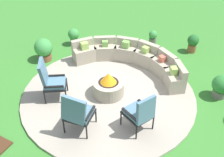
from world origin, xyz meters
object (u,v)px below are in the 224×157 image
object	(u,v)px
curved_stone_bench	(132,58)
lounge_chair_front_right	(77,112)
lounge_chair_back_left	(140,112)
potted_plant_1	(44,49)
potted_plant_5	(221,86)
lounge_chair_front_left	(51,80)
potted_plant_4	(74,36)
potted_plant_3	(193,42)
fire_pit	(108,86)
potted_plant_0	(153,37)

from	to	relation	value
curved_stone_bench	lounge_chair_front_right	bearing A→B (deg)	-88.82
lounge_chair_back_left	lounge_chair_front_right	bearing A→B (deg)	144.75
lounge_chair_front_right	lounge_chair_back_left	bearing A→B (deg)	20.64
potted_plant_1	potted_plant_5	distance (m)	5.43
lounge_chair_front_right	potted_plant_5	bearing A→B (deg)	38.38
lounge_chair_front_left	lounge_chair_front_right	distance (m)	1.43
lounge_chair_front_right	potted_plant_4	world-z (taller)	lounge_chair_front_right
lounge_chair_front_left	potted_plant_1	distance (m)	2.07
potted_plant_5	lounge_chair_front_left	bearing A→B (deg)	-150.20
lounge_chair_front_left	potted_plant_5	bearing A→B (deg)	86.67
lounge_chair_back_left	potted_plant_5	distance (m)	2.60
potted_plant_5	potted_plant_3	bearing A→B (deg)	123.08
lounge_chair_front_right	lounge_chair_back_left	size ratio (longest dim) A/B	1.10
fire_pit	potted_plant_0	bearing A→B (deg)	89.54
lounge_chair_back_left	potted_plant_3	bearing A→B (deg)	23.33
lounge_chair_front_left	lounge_chair_front_right	bearing A→B (deg)	29.63
fire_pit	potted_plant_1	distance (m)	2.78
curved_stone_bench	potted_plant_1	bearing A→B (deg)	-161.33
fire_pit	potted_plant_3	size ratio (longest dim) A/B	1.33
fire_pit	potted_plant_0	size ratio (longest dim) A/B	1.45
lounge_chair_front_left	potted_plant_1	world-z (taller)	lounge_chair_front_left
potted_plant_0	potted_plant_5	size ratio (longest dim) A/B	0.87
lounge_chair_front_right	lounge_chair_front_left	bearing A→B (deg)	143.40
lounge_chair_front_right	potted_plant_1	size ratio (longest dim) A/B	1.51
potted_plant_0	lounge_chair_back_left	bearing A→B (deg)	-72.57
potted_plant_1	potted_plant_0	bearing A→B (deg)	42.84
curved_stone_bench	lounge_chair_front_left	size ratio (longest dim) A/B	3.18
potted_plant_0	potted_plant_4	world-z (taller)	potted_plant_4
lounge_chair_back_left	potted_plant_0	world-z (taller)	lounge_chair_back_left
lounge_chair_front_right	potted_plant_4	distance (m)	4.21
lounge_chair_back_left	potted_plant_1	distance (m)	4.21
fire_pit	curved_stone_bench	distance (m)	1.51
lounge_chair_front_right	potted_plant_4	xyz separation A→B (m)	(-2.49, 3.38, -0.28)
lounge_chair_front_right	potted_plant_0	size ratio (longest dim) A/B	1.95
lounge_chair_front_right	potted_plant_0	world-z (taller)	lounge_chair_front_right
fire_pit	potted_plant_0	xyz separation A→B (m)	(0.03, 3.14, -0.00)
lounge_chair_front_left	potted_plant_1	xyz separation A→B (m)	(-1.47, 1.44, -0.24)
fire_pit	potted_plant_5	size ratio (longest dim) A/B	1.26
potted_plant_3	lounge_chair_front_left	bearing A→B (deg)	-121.60
curved_stone_bench	potted_plant_0	distance (m)	1.63
potted_plant_1	potted_plant_5	bearing A→B (deg)	8.40
potted_plant_5	potted_plant_1	bearing A→B (deg)	-171.60
curved_stone_bench	lounge_chair_front_right	size ratio (longest dim) A/B	3.28
fire_pit	potted_plant_4	distance (m)	3.10
fire_pit	potted_plant_1	world-z (taller)	potted_plant_1
potted_plant_0	potted_plant_5	distance (m)	3.16
fire_pit	potted_plant_5	distance (m)	3.01
potted_plant_1	potted_plant_5	xyz separation A→B (m)	(5.37, 0.79, -0.04)
potted_plant_1	potted_plant_4	world-z (taller)	potted_plant_1
curved_stone_bench	lounge_chair_front_right	xyz separation A→B (m)	(0.06, -3.00, 0.27)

